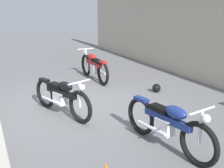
# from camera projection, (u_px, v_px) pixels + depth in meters

# --- Properties ---
(ground_plane) EXTENTS (40.00, 40.00, 0.00)m
(ground_plane) POSITION_uv_depth(u_px,v_px,m) (74.00, 106.00, 6.82)
(ground_plane) COLOR slate
(building_wall) EXTENTS (18.00, 0.30, 3.45)m
(building_wall) POSITION_uv_depth(u_px,v_px,m) (218.00, 29.00, 8.28)
(building_wall) COLOR #B2A893
(building_wall) RESTS_ON ground_plane
(helmet) EXTENTS (0.25, 0.25, 0.25)m
(helmet) POSITION_uv_depth(u_px,v_px,m) (156.00, 88.00, 7.91)
(helmet) COLOR black
(helmet) RESTS_ON ground_plane
(motorcycle_blue) EXTENTS (2.10, 0.64, 0.95)m
(motorcycle_blue) POSITION_uv_depth(u_px,v_px,m) (167.00, 124.00, 4.71)
(motorcycle_blue) COLOR black
(motorcycle_blue) RESTS_ON ground_plane
(motorcycle_black) EXTENTS (1.98, 0.90, 0.93)m
(motorcycle_black) POSITION_uv_depth(u_px,v_px,m) (62.00, 96.00, 6.19)
(motorcycle_black) COLOR black
(motorcycle_black) RESTS_ON ground_plane
(motorcycle_red) EXTENTS (2.17, 0.61, 0.97)m
(motorcycle_red) POSITION_uv_depth(u_px,v_px,m) (94.00, 66.00, 9.14)
(motorcycle_red) COLOR black
(motorcycle_red) RESTS_ON ground_plane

